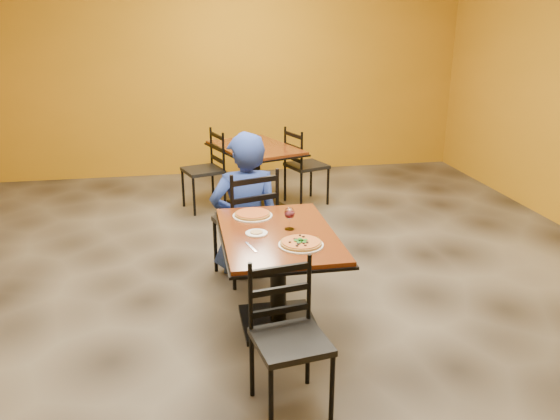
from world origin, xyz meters
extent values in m
cube|color=black|center=(0.00, 0.00, 0.00)|extent=(7.00, 8.00, 0.01)
cube|color=#B37713|center=(0.00, 4.00, 1.50)|extent=(7.00, 0.01, 3.00)
cube|color=#62250F|center=(0.00, -0.50, 0.73)|extent=(0.80, 1.20, 0.03)
cube|color=black|center=(0.00, -0.50, 0.71)|extent=(0.83, 1.23, 0.02)
cylinder|color=black|center=(0.00, -0.50, 0.37)|extent=(0.12, 0.12, 0.66)
cube|color=black|center=(0.00, -0.50, 0.02)|extent=(0.55, 0.55, 0.04)
cube|color=#62250F|center=(0.23, 2.34, 0.74)|extent=(1.13, 1.37, 0.03)
cube|color=black|center=(0.23, 2.34, 0.71)|extent=(1.17, 1.41, 0.02)
cylinder|color=black|center=(0.23, 2.34, 0.37)|extent=(0.12, 0.12, 0.66)
cube|color=black|center=(0.23, 2.34, 0.02)|extent=(0.69, 0.69, 0.04)
imported|color=navy|center=(-0.12, 0.49, 0.65)|extent=(0.67, 0.46, 1.30)
cylinder|color=white|center=(0.11, -0.77, 0.76)|extent=(0.31, 0.31, 0.01)
cylinder|color=maroon|center=(0.11, -0.77, 0.77)|extent=(0.28, 0.28, 0.02)
cylinder|color=white|center=(-0.14, -0.13, 0.76)|extent=(0.31, 0.31, 0.01)
cylinder|color=#B86223|center=(-0.14, -0.13, 0.77)|extent=(0.28, 0.28, 0.02)
cylinder|color=white|center=(-0.16, -0.50, 0.76)|extent=(0.16, 0.16, 0.01)
cylinder|color=tan|center=(-0.16, -0.50, 0.76)|extent=(0.09, 0.09, 0.01)
cube|color=silver|center=(-0.23, -0.74, 0.75)|extent=(0.06, 0.19, 0.00)
cube|color=silver|center=(0.23, -0.75, 0.75)|extent=(0.05, 0.21, 0.00)
camera|label=1|loc=(-0.66, -4.23, 2.23)|focal=36.12mm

